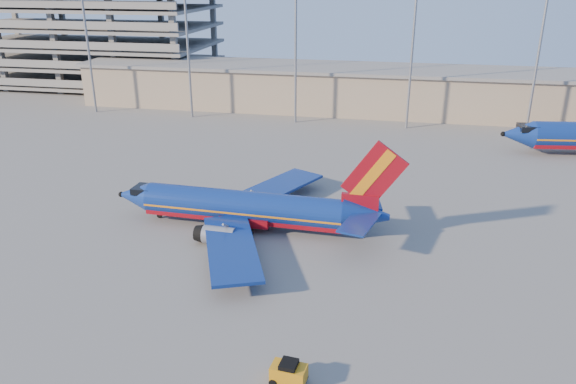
# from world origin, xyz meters

# --- Properties ---
(ground) EXTENTS (220.00, 220.00, 0.00)m
(ground) POSITION_xyz_m (0.00, 0.00, 0.00)
(ground) COLOR slate
(ground) RESTS_ON ground
(terminal_building) EXTENTS (122.00, 16.00, 8.50)m
(terminal_building) POSITION_xyz_m (10.00, 58.00, 4.32)
(terminal_building) COLOR gray
(terminal_building) RESTS_ON ground
(parking_garage) EXTENTS (62.00, 32.00, 21.40)m
(parking_garage) POSITION_xyz_m (-62.00, 74.05, 11.73)
(parking_garage) COLOR slate
(parking_garage) RESTS_ON ground
(light_mast_row) EXTENTS (101.60, 1.60, 28.65)m
(light_mast_row) POSITION_xyz_m (5.00, 46.00, 17.55)
(light_mast_row) COLOR gray
(light_mast_row) RESTS_ON ground
(aircraft_main) EXTENTS (31.71, 30.49, 10.73)m
(aircraft_main) POSITION_xyz_m (-1.11, 0.48, 2.29)
(aircraft_main) COLOR navy
(aircraft_main) RESTS_ON ground
(baggage_tug) EXTENTS (2.52, 1.68, 1.72)m
(baggage_tug) POSITION_xyz_m (7.93, -22.88, 0.89)
(baggage_tug) COLOR orange
(baggage_tug) RESTS_ON ground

